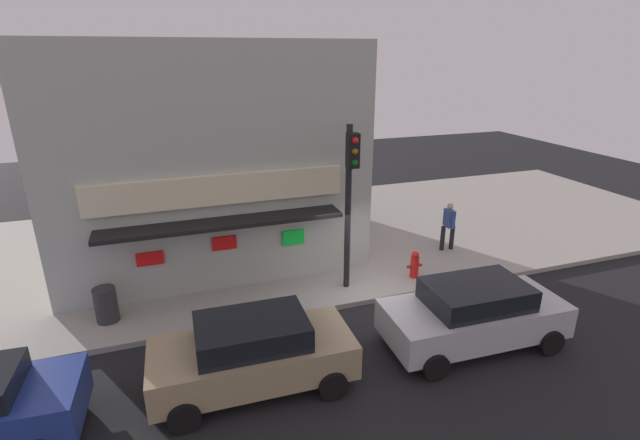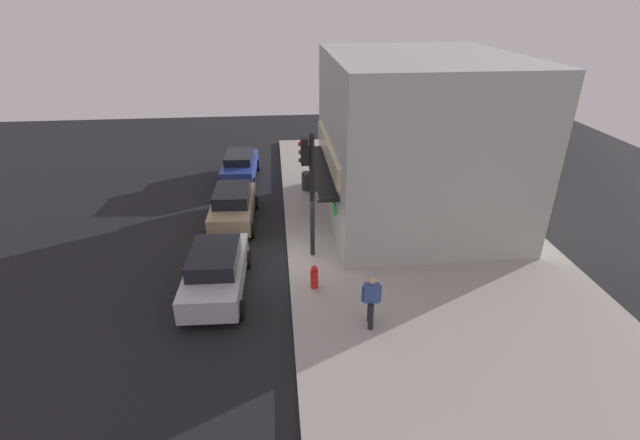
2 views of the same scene
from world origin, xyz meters
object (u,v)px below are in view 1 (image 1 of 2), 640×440
(traffic_light, at_px, (350,188))
(trash_can, at_px, (106,305))
(parked_car_silver, at_px, (474,313))
(fire_hydrant, at_px, (415,265))
(parked_car_tan, at_px, (253,352))
(pedestrian, at_px, (449,224))

(traffic_light, distance_m, trash_can, 7.26)
(traffic_light, xyz_separation_m, parked_car_silver, (1.94, -3.43, -2.46))
(fire_hydrant, distance_m, trash_can, 9.01)
(parked_car_tan, bearing_deg, traffic_light, 42.29)
(trash_can, xyz_separation_m, parked_car_tan, (3.21, -3.60, 0.21))
(traffic_light, height_order, pedestrian, traffic_light)
(fire_hydrant, distance_m, pedestrian, 2.76)
(traffic_light, height_order, fire_hydrant, traffic_light)
(fire_hydrant, relative_size, pedestrian, 0.50)
(traffic_light, bearing_deg, parked_car_tan, -137.71)
(traffic_light, xyz_separation_m, pedestrian, (4.49, 1.52, -2.18))
(parked_car_tan, bearing_deg, trash_can, 131.73)
(parked_car_silver, xyz_separation_m, parked_car_tan, (-5.46, 0.22, -0.01))
(pedestrian, bearing_deg, traffic_light, -161.33)
(traffic_light, relative_size, parked_car_silver, 1.08)
(pedestrian, bearing_deg, parked_car_tan, -149.49)
(trash_can, height_order, parked_car_tan, parked_car_tan)
(trash_can, bearing_deg, fire_hydrant, -2.71)
(trash_can, bearing_deg, parked_car_tan, -48.27)
(parked_car_silver, bearing_deg, pedestrian, 62.76)
(traffic_light, height_order, parked_car_tan, traffic_light)
(trash_can, distance_m, parked_car_tan, 4.83)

